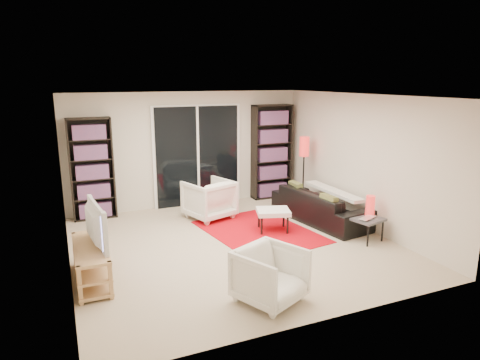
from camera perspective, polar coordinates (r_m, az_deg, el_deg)
name	(u,v)px	position (r m, az deg, el deg)	size (l,w,h in m)	color
floor	(233,244)	(7.11, -0.91, -8.57)	(5.00, 5.00, 0.00)	#C9B594
wall_back	(188,150)	(9.07, -6.97, 4.05)	(5.00, 0.02, 2.40)	beige
wall_front	(323,220)	(4.62, 10.98, -5.27)	(5.00, 0.02, 2.40)	beige
wall_left	(63,189)	(6.27, -22.58, -1.11)	(0.02, 5.00, 2.40)	beige
wall_right	(361,161)	(8.02, 15.83, 2.41)	(0.02, 5.00, 2.40)	beige
ceiling	(233,96)	(6.60, -0.98, 11.14)	(5.00, 5.00, 0.02)	white
sliding_door	(198,156)	(9.12, -5.67, 3.17)	(1.92, 0.08, 2.16)	white
bookshelf_left	(92,169)	(8.62, -19.14, 1.38)	(0.80, 0.30, 1.95)	black
bookshelf_right	(272,152)	(9.65, 4.25, 3.76)	(0.90, 0.30, 2.10)	black
tv_stand	(91,263)	(6.14, -19.22, -10.35)	(0.41, 1.30, 0.50)	#DEAF80
tv	(90,225)	(5.96, -19.42, -5.71)	(1.00, 0.13, 0.57)	black
rug	(259,231)	(7.66, 2.55, -6.87)	(1.63, 2.21, 0.01)	red
sofa	(320,206)	(8.28, 10.68, -3.38)	(2.07, 0.81, 0.60)	black
armchair_back	(209,199)	(8.32, -4.14, -2.56)	(0.81, 0.83, 0.76)	white
armchair_front	(270,275)	(5.31, 4.05, -12.58)	(0.72, 0.74, 0.68)	white
ottoman	(273,212)	(7.61, 4.44, -4.33)	(0.69, 0.62, 0.40)	white
side_table	(366,220)	(7.46, 16.48, -5.17)	(0.58, 0.58, 0.40)	#424247
laptop	(370,219)	(7.36, 16.99, -4.98)	(0.36, 0.23, 0.03)	silver
table_lamp	(370,205)	(7.55, 16.97, -3.27)	(0.15, 0.15, 0.34)	red
floor_lamp	(304,153)	(9.03, 8.54, 3.56)	(0.22, 0.22, 1.48)	black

